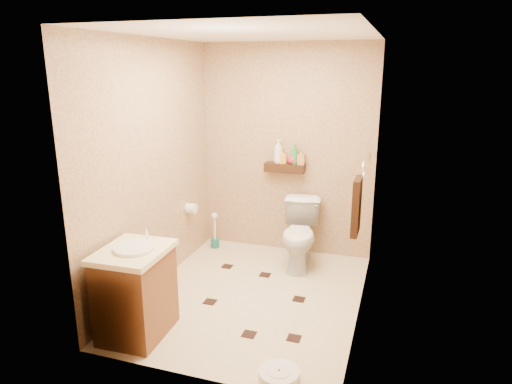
% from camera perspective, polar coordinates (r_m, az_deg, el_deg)
% --- Properties ---
extents(ground, '(2.50, 2.50, 0.00)m').
position_cam_1_polar(ground, '(4.51, -0.46, -12.87)').
color(ground, beige).
rests_on(ground, ground).
extents(wall_back, '(2.00, 0.04, 2.40)m').
position_cam_1_polar(wall_back, '(5.25, 3.86, 5.14)').
color(wall_back, tan).
rests_on(wall_back, ground).
extents(wall_front, '(2.00, 0.04, 2.40)m').
position_cam_1_polar(wall_front, '(2.96, -8.21, -3.22)').
color(wall_front, tan).
rests_on(wall_front, ground).
extents(wall_left, '(0.04, 2.50, 2.40)m').
position_cam_1_polar(wall_left, '(4.49, -12.71, 3.00)').
color(wall_left, tan).
rests_on(wall_left, ground).
extents(wall_right, '(0.04, 2.50, 2.40)m').
position_cam_1_polar(wall_right, '(3.88, 13.64, 1.02)').
color(wall_right, tan).
rests_on(wall_right, ground).
extents(ceiling, '(2.00, 2.50, 0.02)m').
position_cam_1_polar(ceiling, '(3.97, -0.54, 19.22)').
color(ceiling, white).
rests_on(ceiling, wall_back).
extents(wall_shelf, '(0.46, 0.14, 0.10)m').
position_cam_1_polar(wall_shelf, '(5.21, 3.61, 3.05)').
color(wall_shelf, '#39200F').
rests_on(wall_shelf, wall_back).
extents(floor_accents, '(1.13, 1.28, 0.01)m').
position_cam_1_polar(floor_accents, '(4.44, 0.01, -13.27)').
color(floor_accents, black).
rests_on(floor_accents, ground).
extents(toilet, '(0.50, 0.76, 0.72)m').
position_cam_1_polar(toilet, '(5.02, 5.50, -5.34)').
color(toilet, white).
rests_on(toilet, ground).
extents(vanity, '(0.52, 0.63, 0.86)m').
position_cam_1_polar(vanity, '(3.90, -14.80, -11.86)').
color(vanity, brown).
rests_on(vanity, ground).
extents(bathroom_scale, '(0.33, 0.33, 0.06)m').
position_cam_1_polar(bathroom_scale, '(3.49, 2.89, -21.77)').
color(bathroom_scale, white).
rests_on(bathroom_scale, ground).
extents(toilet_brush, '(0.10, 0.10, 0.44)m').
position_cam_1_polar(toilet_brush, '(5.58, -5.15, -5.41)').
color(toilet_brush, '#19645D').
rests_on(toilet_brush, ground).
extents(towel_ring, '(0.12, 0.30, 0.76)m').
position_cam_1_polar(towel_ring, '(4.20, 12.53, -1.44)').
color(towel_ring, silver).
rests_on(towel_ring, wall_right).
extents(toilet_paper, '(0.12, 0.11, 0.12)m').
position_cam_1_polar(toilet_paper, '(5.16, -8.11, -2.02)').
color(toilet_paper, white).
rests_on(toilet_paper, wall_left).
extents(bottle_a, '(0.13, 0.13, 0.28)m').
position_cam_1_polar(bottle_a, '(5.19, 2.80, 5.13)').
color(bottle_a, silver).
rests_on(bottle_a, wall_shelf).
extents(bottle_b, '(0.10, 0.10, 0.16)m').
position_cam_1_polar(bottle_b, '(5.19, 3.31, 4.48)').
color(bottle_b, '#FFA835').
rests_on(bottle_b, wall_shelf).
extents(bottle_c, '(0.14, 0.14, 0.14)m').
position_cam_1_polar(bottle_c, '(5.17, 4.59, 4.26)').
color(bottle_c, red).
rests_on(bottle_c, wall_shelf).
extents(bottle_d, '(0.12, 0.12, 0.23)m').
position_cam_1_polar(bottle_d, '(5.15, 4.81, 4.75)').
color(bottle_d, '#2D8939').
rests_on(bottle_d, wall_shelf).
extents(bottle_e, '(0.09, 0.09, 0.18)m').
position_cam_1_polar(bottle_e, '(5.14, 5.66, 4.40)').
color(bottle_e, '#C97E43').
rests_on(bottle_e, wall_shelf).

